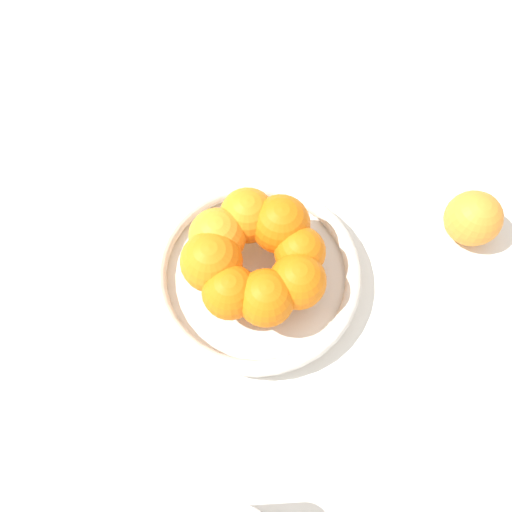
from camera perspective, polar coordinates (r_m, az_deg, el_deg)
The scene contains 4 objects.
ground_plane at distance 0.71m, azimuth 0.00°, elevation -2.71°, with size 4.00×4.00×0.00m, color white.
fruit_bowl at distance 0.69m, azimuth 0.00°, elevation -2.05°, with size 0.29×0.29×0.04m.
orange_pile at distance 0.64m, azimuth -0.24°, elevation 0.12°, with size 0.19×0.18×0.08m.
stray_orange at distance 0.77m, azimuth 23.55°, elevation 3.96°, with size 0.08×0.08×0.08m, color orange.
Camera 1 is at (-0.23, 0.16, 0.65)m, focal length 35.00 mm.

